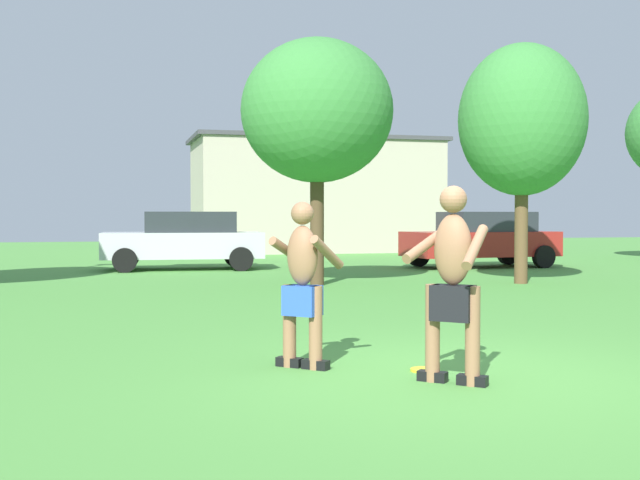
{
  "coord_description": "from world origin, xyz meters",
  "views": [
    {
      "loc": [
        -3.03,
        -6.66,
        1.47
      ],
      "look_at": [
        -0.69,
        2.18,
        1.19
      ],
      "focal_mm": 44.57,
      "sensor_mm": 36.0,
      "label": 1
    }
  ],
  "objects_px": {
    "car_red_far_end": "(482,238)",
    "tree_behind_players": "(317,112)",
    "car_silver_mid_lot": "(185,239)",
    "player_in_black": "(453,279)",
    "tree_right_field": "(522,121)",
    "frisbee": "(424,370)",
    "player_near": "(303,282)"
  },
  "relations": [
    {
      "from": "player_in_black",
      "to": "car_red_far_end",
      "type": "relative_size",
      "value": 0.39
    },
    {
      "from": "player_in_black",
      "to": "car_silver_mid_lot",
      "type": "xyz_separation_m",
      "value": [
        -0.92,
        15.49,
        -0.1
      ]
    },
    {
      "from": "frisbee",
      "to": "car_red_far_end",
      "type": "xyz_separation_m",
      "value": [
        7.4,
        13.7,
        0.81
      ]
    },
    {
      "from": "car_silver_mid_lot",
      "to": "tree_behind_players",
      "type": "relative_size",
      "value": 0.85
    },
    {
      "from": "car_silver_mid_lot",
      "to": "car_red_far_end",
      "type": "bearing_deg",
      "value": -8.31
    },
    {
      "from": "frisbee",
      "to": "car_red_far_end",
      "type": "height_order",
      "value": "car_red_far_end"
    },
    {
      "from": "player_near",
      "to": "frisbee",
      "type": "bearing_deg",
      "value": -23.19
    },
    {
      "from": "player_near",
      "to": "player_in_black",
      "type": "height_order",
      "value": "player_in_black"
    },
    {
      "from": "player_in_black",
      "to": "tree_behind_players",
      "type": "xyz_separation_m",
      "value": [
        1.34,
        9.82,
        2.74
      ]
    },
    {
      "from": "car_silver_mid_lot",
      "to": "player_in_black",
      "type": "bearing_deg",
      "value": -86.61
    },
    {
      "from": "tree_behind_players",
      "to": "car_silver_mid_lot",
      "type": "bearing_deg",
      "value": 111.71
    },
    {
      "from": "car_silver_mid_lot",
      "to": "tree_behind_players",
      "type": "bearing_deg",
      "value": -68.29
    },
    {
      "from": "car_silver_mid_lot",
      "to": "car_red_far_end",
      "type": "relative_size",
      "value": 0.99
    },
    {
      "from": "frisbee",
      "to": "tree_right_field",
      "type": "height_order",
      "value": "tree_right_field"
    },
    {
      "from": "tree_behind_players",
      "to": "player_in_black",
      "type": "bearing_deg",
      "value": -97.76
    },
    {
      "from": "car_silver_mid_lot",
      "to": "tree_behind_players",
      "type": "height_order",
      "value": "tree_behind_players"
    },
    {
      "from": "frisbee",
      "to": "tree_right_field",
      "type": "relative_size",
      "value": 0.05
    },
    {
      "from": "player_in_black",
      "to": "tree_right_field",
      "type": "xyz_separation_m",
      "value": [
        5.73,
        9.11,
        2.61
      ]
    },
    {
      "from": "tree_behind_players",
      "to": "tree_right_field",
      "type": "bearing_deg",
      "value": -9.3
    },
    {
      "from": "tree_behind_players",
      "to": "frisbee",
      "type": "bearing_deg",
      "value": -98.42
    },
    {
      "from": "player_near",
      "to": "frisbee",
      "type": "height_order",
      "value": "player_near"
    },
    {
      "from": "player_in_black",
      "to": "tree_right_field",
      "type": "relative_size",
      "value": 0.33
    },
    {
      "from": "player_near",
      "to": "tree_behind_players",
      "type": "xyz_separation_m",
      "value": [
        2.44,
        8.79,
        2.83
      ]
    },
    {
      "from": "player_near",
      "to": "car_silver_mid_lot",
      "type": "xyz_separation_m",
      "value": [
        0.18,
        14.46,
        -0.01
      ]
    },
    {
      "from": "car_silver_mid_lot",
      "to": "car_red_far_end",
      "type": "xyz_separation_m",
      "value": [
        8.29,
        -1.21,
        0.0
      ]
    },
    {
      "from": "tree_right_field",
      "to": "tree_behind_players",
      "type": "relative_size",
      "value": 1.0
    },
    {
      "from": "car_silver_mid_lot",
      "to": "tree_behind_players",
      "type": "distance_m",
      "value": 6.73
    },
    {
      "from": "player_near",
      "to": "tree_behind_players",
      "type": "distance_m",
      "value": 9.55
    },
    {
      "from": "player_in_black",
      "to": "tree_right_field",
      "type": "height_order",
      "value": "tree_right_field"
    },
    {
      "from": "car_red_far_end",
      "to": "tree_behind_players",
      "type": "xyz_separation_m",
      "value": [
        -6.03,
        -4.46,
        2.84
      ]
    },
    {
      "from": "frisbee",
      "to": "car_silver_mid_lot",
      "type": "height_order",
      "value": "car_silver_mid_lot"
    },
    {
      "from": "car_silver_mid_lot",
      "to": "tree_right_field",
      "type": "distance_m",
      "value": 9.61
    }
  ]
}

